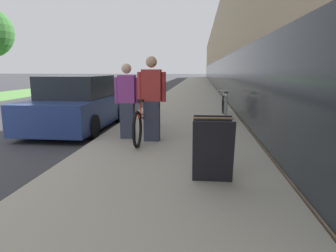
{
  "coord_description": "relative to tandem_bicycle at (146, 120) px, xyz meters",
  "views": [
    {
      "loc": [
        6.26,
        -4.67,
        1.68
      ],
      "look_at": [
        4.34,
        13.23,
        -1.73
      ],
      "focal_mm": 32.0,
      "sensor_mm": 36.0,
      "label": 1
    }
  ],
  "objects": [
    {
      "name": "storefront_facade",
      "position": [
        7.51,
        26.91,
        2.79
      ],
      "size": [
        10.01,
        70.0,
        6.65
      ],
      "color": "tan",
      "rests_on": "ground"
    },
    {
      "name": "person_rider",
      "position": [
        0.19,
        -0.36,
        0.52
      ],
      "size": [
        0.62,
        0.24,
        1.82
      ],
      "color": "#33384C",
      "rests_on": "sidewalk_slab"
    },
    {
      "name": "person_bystander",
      "position": [
        -0.4,
        -0.17,
        0.44
      ],
      "size": [
        0.57,
        0.22,
        1.68
      ],
      "color": "#33384C",
      "rests_on": "sidewalk_slab"
    },
    {
      "name": "bike_rack_hoop",
      "position": [
        1.97,
        2.04,
        0.12
      ],
      "size": [
        0.05,
        0.6,
        0.84
      ],
      "color": "gray",
      "rests_on": "sidewalk_slab"
    },
    {
      "name": "lawn_strip",
      "position": [
        -11.48,
        22.91,
        -0.51
      ],
      "size": [
        4.28,
        70.0,
        0.03
      ],
      "color": "#5B9347",
      "rests_on": "ground"
    },
    {
      "name": "cruiser_bike_nearest",
      "position": [
        2.06,
        3.49,
        -0.04
      ],
      "size": [
        0.52,
        1.73,
        0.83
      ],
      "color": "black",
      "rests_on": "sidewalk_slab"
    },
    {
      "name": "sandwich_board_sign",
      "position": [
        1.42,
        -2.63,
        0.05
      ],
      "size": [
        0.56,
        0.56,
        0.9
      ],
      "color": "black",
      "rests_on": "sidewalk_slab"
    },
    {
      "name": "sidewalk_slab",
      "position": [
        0.68,
        18.91,
        -0.46
      ],
      "size": [
        3.6,
        70.0,
        0.13
      ],
      "color": "#A39E8E",
      "rests_on": "ground"
    },
    {
      "name": "parked_sedan_curbside",
      "position": [
        -2.23,
        1.41,
        0.15
      ],
      "size": [
        1.91,
        4.09,
        1.5
      ],
      "color": "navy",
      "rests_on": "ground"
    },
    {
      "name": "tandem_bicycle",
      "position": [
        0.0,
        0.0,
        0.0
      ],
      "size": [
        0.52,
        2.83,
        0.94
      ],
      "color": "black",
      "rests_on": "sidewalk_slab"
    }
  ]
}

